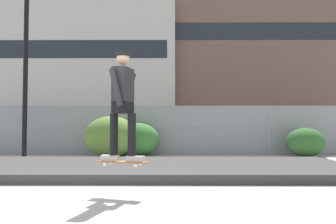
{
  "coord_description": "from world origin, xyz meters",
  "views": [
    {
      "loc": [
        1.59,
        -4.51,
        1.13
      ],
      "look_at": [
        1.55,
        2.63,
        1.41
      ],
      "focal_mm": 34.6,
      "sensor_mm": 36.0,
      "label": 1
    }
  ],
  "objects_px": {
    "skater": "(123,99)",
    "shrub_center": "(138,139)",
    "street_lamp": "(26,35)",
    "parked_car_mid": "(168,131)",
    "parked_car_near": "(57,131)",
    "shrub_left": "(111,137)",
    "skateboard": "(123,162)",
    "shrub_right": "(306,142)"
  },
  "relations": [
    {
      "from": "parked_car_near",
      "to": "shrub_left",
      "type": "height_order",
      "value": "parked_car_near"
    },
    {
      "from": "shrub_left",
      "to": "parked_car_mid",
      "type": "bearing_deg",
      "value": 62.19
    },
    {
      "from": "parked_car_near",
      "to": "parked_car_mid",
      "type": "bearing_deg",
      "value": -1.14
    },
    {
      "from": "parked_car_near",
      "to": "shrub_left",
      "type": "distance_m",
      "value": 5.05
    },
    {
      "from": "street_lamp",
      "to": "shrub_center",
      "type": "bearing_deg",
      "value": 8.56
    },
    {
      "from": "skater",
      "to": "parked_car_mid",
      "type": "distance_m",
      "value": 10.0
    },
    {
      "from": "skateboard",
      "to": "shrub_center",
      "type": "distance_m",
      "value": 6.67
    },
    {
      "from": "skateboard",
      "to": "shrub_right",
      "type": "distance_m",
      "value": 8.41
    },
    {
      "from": "street_lamp",
      "to": "shrub_left",
      "type": "distance_m",
      "value": 4.62
    },
    {
      "from": "street_lamp",
      "to": "shrub_right",
      "type": "height_order",
      "value": "street_lamp"
    },
    {
      "from": "skateboard",
      "to": "skater",
      "type": "xyz_separation_m",
      "value": [
        0.0,
        0.0,
        0.99
      ]
    },
    {
      "from": "parked_car_mid",
      "to": "shrub_center",
      "type": "distance_m",
      "value": 3.49
    },
    {
      "from": "street_lamp",
      "to": "skateboard",
      "type": "bearing_deg",
      "value": -54.8
    },
    {
      "from": "shrub_right",
      "to": "shrub_left",
      "type": "bearing_deg",
      "value": -178.69
    },
    {
      "from": "skateboard",
      "to": "shrub_center",
      "type": "relative_size",
      "value": 0.54
    },
    {
      "from": "skater",
      "to": "shrub_center",
      "type": "xyz_separation_m",
      "value": [
        -0.41,
        6.65,
        -0.94
      ]
    },
    {
      "from": "parked_car_near",
      "to": "street_lamp",
      "type": "bearing_deg",
      "value": -86.24
    },
    {
      "from": "shrub_left",
      "to": "shrub_right",
      "type": "bearing_deg",
      "value": 1.31
    },
    {
      "from": "parked_car_near",
      "to": "skater",
      "type": "bearing_deg",
      "value": -65.69
    },
    {
      "from": "shrub_left",
      "to": "shrub_right",
      "type": "height_order",
      "value": "shrub_left"
    },
    {
      "from": "parked_car_mid",
      "to": "shrub_left",
      "type": "height_order",
      "value": "parked_car_mid"
    },
    {
      "from": "skater",
      "to": "street_lamp",
      "type": "relative_size",
      "value": 0.25
    },
    {
      "from": "shrub_left",
      "to": "street_lamp",
      "type": "bearing_deg",
      "value": -177.81
    },
    {
      "from": "skater",
      "to": "shrub_left",
      "type": "xyz_separation_m",
      "value": [
        -1.31,
        6.18,
        -0.82
      ]
    },
    {
      "from": "skater",
      "to": "street_lamp",
      "type": "distance_m",
      "value": 7.91
    },
    {
      "from": "parked_car_near",
      "to": "parked_car_mid",
      "type": "xyz_separation_m",
      "value": [
        5.23,
        -0.1,
        0.0
      ]
    },
    {
      "from": "skateboard",
      "to": "parked_car_near",
      "type": "height_order",
      "value": "parked_car_near"
    },
    {
      "from": "parked_car_near",
      "to": "shrub_center",
      "type": "distance_m",
      "value": 5.36
    },
    {
      "from": "skater",
      "to": "shrub_left",
      "type": "bearing_deg",
      "value": 101.96
    },
    {
      "from": "street_lamp",
      "to": "parked_car_mid",
      "type": "relative_size",
      "value": 1.54
    },
    {
      "from": "skateboard",
      "to": "street_lamp",
      "type": "xyz_separation_m",
      "value": [
        -4.28,
        6.07,
        3.71
      ]
    },
    {
      "from": "parked_car_mid",
      "to": "shrub_right",
      "type": "height_order",
      "value": "parked_car_mid"
    },
    {
      "from": "parked_car_near",
      "to": "shrub_right",
      "type": "height_order",
      "value": "parked_car_near"
    },
    {
      "from": "shrub_left",
      "to": "shrub_center",
      "type": "distance_m",
      "value": 1.02
    },
    {
      "from": "parked_car_mid",
      "to": "shrub_right",
      "type": "bearing_deg",
      "value": -36.77
    },
    {
      "from": "skateboard",
      "to": "skater",
      "type": "bearing_deg",
      "value": 90.0
    },
    {
      "from": "shrub_right",
      "to": "skater",
      "type": "bearing_deg",
      "value": -131.03
    },
    {
      "from": "shrub_center",
      "to": "skater",
      "type": "bearing_deg",
      "value": -86.43
    },
    {
      "from": "skateboard",
      "to": "shrub_right",
      "type": "relative_size",
      "value": 0.63
    },
    {
      "from": "parked_car_mid",
      "to": "shrub_right",
      "type": "xyz_separation_m",
      "value": [
        4.84,
        -3.62,
        -0.33
      ]
    },
    {
      "from": "skateboard",
      "to": "parked_car_near",
      "type": "relative_size",
      "value": 0.18
    },
    {
      "from": "shrub_left",
      "to": "shrub_center",
      "type": "height_order",
      "value": "shrub_left"
    }
  ]
}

